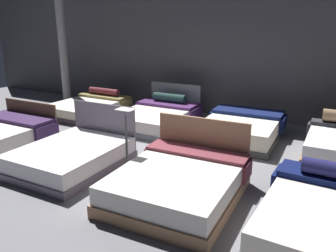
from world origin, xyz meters
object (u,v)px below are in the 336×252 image
(bed_4, at_px, (89,107))
(bed_6, at_px, (241,128))
(bed_2, at_px, (179,182))
(bed_3, at_px, (334,220))
(bed_5, at_px, (158,116))
(support_pillar, at_px, (63,46))
(bed_1, at_px, (73,156))
(price_sign, at_px, (127,150))

(bed_4, height_order, bed_6, bed_4)
(bed_2, distance_m, bed_3, 2.03)
(bed_5, height_order, support_pillar, support_pillar)
(bed_1, distance_m, bed_5, 2.93)
(bed_2, relative_size, support_pillar, 0.58)
(bed_2, height_order, price_sign, price_sign)
(support_pillar, bearing_deg, bed_1, -44.36)
(bed_6, bearing_deg, bed_4, 177.78)
(bed_1, distance_m, bed_4, 3.65)
(bed_3, distance_m, bed_4, 7.04)
(bed_3, height_order, bed_5, bed_5)
(support_pillar, bearing_deg, bed_3, -25.75)
(bed_6, height_order, price_sign, price_sign)
(bed_2, distance_m, support_pillar, 7.35)
(bed_5, bearing_deg, bed_4, 179.55)
(bed_3, xyz_separation_m, bed_5, (-4.14, 3.01, -0.01))
(bed_5, xyz_separation_m, bed_6, (2.13, -0.02, 0.01))
(bed_5, bearing_deg, price_sign, -70.32)
(bed_1, xyz_separation_m, bed_4, (-2.19, 2.92, -0.01))
(bed_1, bearing_deg, bed_4, 126.20)
(bed_1, relative_size, bed_6, 0.98)
(bed_5, distance_m, price_sign, 2.93)
(bed_3, bearing_deg, bed_2, -177.97)
(price_sign, distance_m, support_pillar, 6.27)
(bed_1, relative_size, bed_5, 0.90)
(bed_1, relative_size, price_sign, 1.72)
(bed_1, height_order, bed_2, bed_2)
(bed_3, height_order, bed_6, bed_3)
(support_pillar, bearing_deg, price_sign, -36.30)
(bed_1, bearing_deg, price_sign, 9.19)
(bed_4, bearing_deg, support_pillar, 152.61)
(bed_5, relative_size, bed_6, 1.08)
(bed_3, bearing_deg, bed_5, 146.06)
(bed_5, bearing_deg, bed_1, -91.21)
(bed_2, xyz_separation_m, support_pillar, (-6.05, 3.90, 1.51))
(bed_2, distance_m, bed_5, 3.67)
(bed_3, xyz_separation_m, support_pillar, (-8.08, 3.90, 1.51))
(bed_3, relative_size, price_sign, 1.85)
(bed_5, xyz_separation_m, support_pillar, (-3.93, 0.89, 1.52))
(bed_5, relative_size, price_sign, 1.90)
(bed_5, distance_m, bed_6, 2.13)
(bed_4, xyz_separation_m, bed_6, (4.35, -0.02, 0.04))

